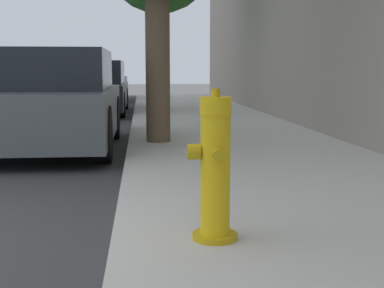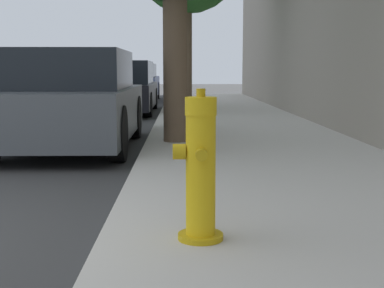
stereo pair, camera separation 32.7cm
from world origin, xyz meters
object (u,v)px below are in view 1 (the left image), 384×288
at_px(parked_car_mid, 94,88).
at_px(parked_car_far, 101,83).
at_px(fire_hydrant, 215,171).
at_px(parked_car_near, 51,102).

bearing_deg(parked_car_mid, parked_car_far, 92.44).
distance_m(fire_hydrant, parked_car_far, 17.01).
relative_size(parked_car_near, parked_car_mid, 0.86).
bearing_deg(fire_hydrant, parked_car_far, 96.55).
bearing_deg(parked_car_near, parked_car_far, 90.93).
height_order(parked_car_near, parked_car_far, parked_car_near).
bearing_deg(fire_hydrant, parked_car_mid, 98.55).
distance_m(fire_hydrant, parked_car_mid, 11.44).
bearing_deg(parked_car_far, parked_car_near, -89.07).
xyz_separation_m(parked_car_mid, parked_car_far, (-0.24, 5.59, 0.01)).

